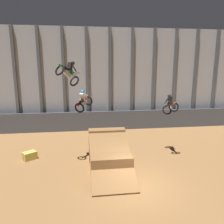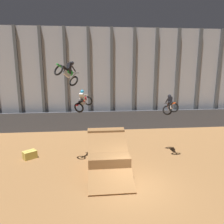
% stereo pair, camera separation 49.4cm
% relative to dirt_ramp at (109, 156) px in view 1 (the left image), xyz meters
% --- Properties ---
extents(ground_plane, '(60.00, 60.00, 0.00)m').
position_rel_dirt_ramp_xyz_m(ground_plane, '(1.23, -2.36, -0.83)').
color(ground_plane, olive).
extents(arena_back_wall, '(32.00, 0.40, 10.34)m').
position_rel_dirt_ramp_xyz_m(arena_back_wall, '(1.23, 9.77, 4.35)').
color(arena_back_wall, '#A3A8B2').
rests_on(arena_back_wall, ground_plane).
extents(lower_barrier, '(31.36, 0.20, 1.97)m').
position_rel_dirt_ramp_xyz_m(lower_barrier, '(1.23, 8.73, 0.16)').
color(lower_barrier, '#474C56').
rests_on(lower_barrier, ground_plane).
extents(dirt_ramp, '(2.51, 4.62, 2.42)m').
position_rel_dirt_ramp_xyz_m(dirt_ramp, '(0.00, 0.00, 0.00)').
color(dirt_ramp, brown).
rests_on(dirt_ramp, ground_plane).
extents(rider_bike_left_air, '(1.67, 1.72, 1.68)m').
position_rel_dirt_ramp_xyz_m(rider_bike_left_air, '(-2.43, 1.17, 5.29)').
color(rider_bike_left_air, black).
extents(rider_bike_center_air, '(1.39, 1.83, 1.59)m').
position_rel_dirt_ramp_xyz_m(rider_bike_center_air, '(-1.54, 2.45, 3.23)').
color(rider_bike_center_air, black).
extents(rider_bike_right_air, '(0.80, 1.70, 1.65)m').
position_rel_dirt_ramp_xyz_m(rider_bike_right_air, '(4.70, 1.86, 2.90)').
color(rider_bike_right_air, black).
extents(hay_bale_trackside, '(1.08, 1.02, 0.57)m').
position_rel_dirt_ramp_xyz_m(hay_bale_trackside, '(-5.45, 2.10, -0.55)').
color(hay_bale_trackside, '#CCB751').
rests_on(hay_bale_trackside, ground_plane).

